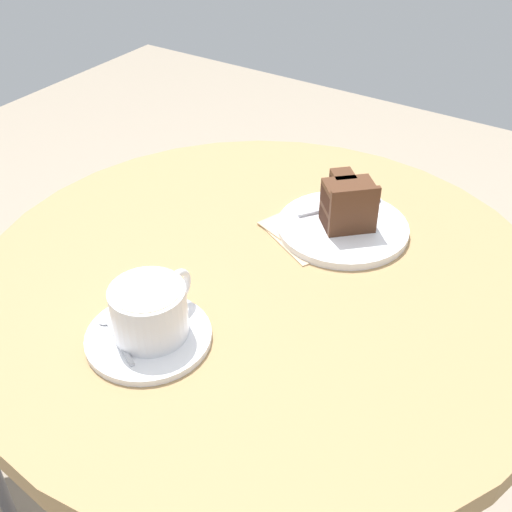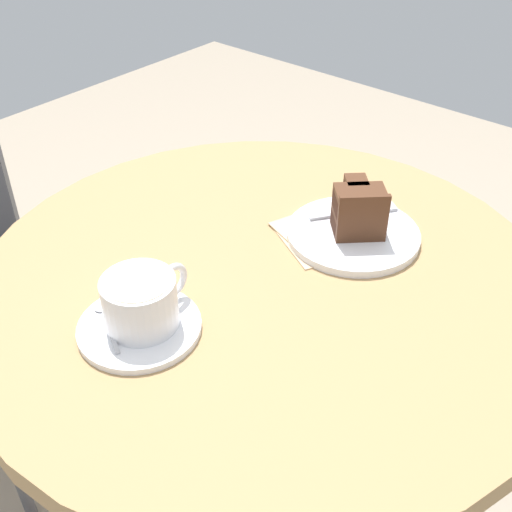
# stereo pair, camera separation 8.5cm
# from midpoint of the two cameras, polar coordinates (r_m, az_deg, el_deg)

# --- Properties ---
(cafe_table) EXTENTS (0.81, 0.81, 0.70)m
(cafe_table) POSITION_cam_midpoint_polar(r_m,az_deg,el_deg) (0.96, 3.22, -6.85)
(cafe_table) COLOR #A37F51
(cafe_table) RESTS_ON ground
(saucer) EXTENTS (0.15, 0.15, 0.01)m
(saucer) POSITION_cam_midpoint_polar(r_m,az_deg,el_deg) (0.80, -7.33, -6.43)
(saucer) COLOR white
(saucer) RESTS_ON cafe_table
(coffee_cup) EXTENTS (0.12, 0.09, 0.07)m
(coffee_cup) POSITION_cam_midpoint_polar(r_m,az_deg,el_deg) (0.78, -7.11, -4.08)
(coffee_cup) COLOR white
(coffee_cup) RESTS_ON saucer
(teaspoon) EXTENTS (0.05, 0.09, 0.00)m
(teaspoon) POSITION_cam_midpoint_polar(r_m,az_deg,el_deg) (0.81, -10.24, -5.74)
(teaspoon) COLOR #B7B7BC
(teaspoon) RESTS_ON saucer
(cake_plate) EXTENTS (0.20, 0.20, 0.01)m
(cake_plate) POSITION_cam_midpoint_polar(r_m,az_deg,el_deg) (0.97, 11.11, 1.82)
(cake_plate) COLOR white
(cake_plate) RESTS_ON cafe_table
(cake_slice) EXTENTS (0.09, 0.09, 0.08)m
(cake_slice) POSITION_cam_midpoint_polar(r_m,az_deg,el_deg) (0.95, 11.66, 3.95)
(cake_slice) COLOR #381E14
(cake_slice) RESTS_ON cake_plate
(fork) EXTENTS (0.12, 0.09, 0.00)m
(fork) POSITION_cam_midpoint_polar(r_m,az_deg,el_deg) (1.01, 11.92, 3.88)
(fork) COLOR #B7B7BC
(fork) RESTS_ON cake_plate
(napkin) EXTENTS (0.16, 0.17, 0.00)m
(napkin) POSITION_cam_midpoint_polar(r_m,az_deg,el_deg) (0.97, 8.38, 1.82)
(napkin) COLOR tan
(napkin) RESTS_ON cafe_table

